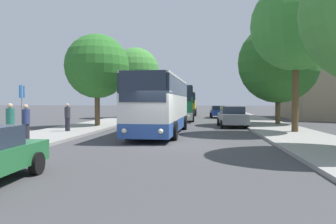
{
  "coord_description": "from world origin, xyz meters",
  "views": [
    {
      "loc": [
        1.77,
        -15.0,
        2.0
      ],
      "look_at": [
        -0.78,
        8.79,
        1.24
      ],
      "focal_mm": 35.0,
      "sensor_mm": 36.0,
      "label": 1
    }
  ],
  "objects_px": {
    "tree_right_mid": "(278,63)",
    "tree_right_far": "(296,26)",
    "pedestrian_waiting_near": "(10,123)",
    "pedestrian_waiting_far": "(68,117)",
    "tree_left_near": "(135,71)",
    "parked_car_right_far": "(218,112)",
    "bus_rear": "(187,103)",
    "pedestrian_walking_back": "(26,123)",
    "bus_front": "(161,104)",
    "parked_car_right_near": "(232,116)",
    "tree_left_far": "(97,66)",
    "bus_stop_sign": "(22,106)",
    "bus_middle": "(181,103)"
  },
  "relations": [
    {
      "from": "bus_stop_sign",
      "to": "tree_left_far",
      "type": "height_order",
      "value": "tree_left_far"
    },
    {
      "from": "bus_front",
      "to": "pedestrian_walking_back",
      "type": "relative_size",
      "value": 6.32
    },
    {
      "from": "parked_car_right_far",
      "to": "tree_right_far",
      "type": "xyz_separation_m",
      "value": [
        3.79,
        -20.2,
        5.88
      ]
    },
    {
      "from": "tree_right_mid",
      "to": "tree_right_far",
      "type": "height_order",
      "value": "tree_right_far"
    },
    {
      "from": "pedestrian_waiting_far",
      "to": "pedestrian_walking_back",
      "type": "distance_m",
      "value": 5.52
    },
    {
      "from": "parked_car_right_far",
      "to": "pedestrian_waiting_far",
      "type": "xyz_separation_m",
      "value": [
        -10.35,
        -21.28,
        0.26
      ]
    },
    {
      "from": "bus_rear",
      "to": "tree_right_mid",
      "type": "bearing_deg",
      "value": -68.0
    },
    {
      "from": "bus_middle",
      "to": "pedestrian_walking_back",
      "type": "xyz_separation_m",
      "value": [
        -5.75,
        -21.16,
        -0.85
      ]
    },
    {
      "from": "bus_front",
      "to": "parked_car_right_near",
      "type": "xyz_separation_m",
      "value": [
        4.9,
        6.02,
        -1.01
      ]
    },
    {
      "from": "bus_rear",
      "to": "tree_left_near",
      "type": "xyz_separation_m",
      "value": [
        -5.73,
        -9.9,
        3.87
      ]
    },
    {
      "from": "pedestrian_waiting_near",
      "to": "tree_right_far",
      "type": "bearing_deg",
      "value": 117.88
    },
    {
      "from": "bus_rear",
      "to": "tree_right_far",
      "type": "bearing_deg",
      "value": -74.71
    },
    {
      "from": "bus_rear",
      "to": "parked_car_right_far",
      "type": "relative_size",
      "value": 2.67
    },
    {
      "from": "parked_car_right_near",
      "to": "pedestrian_waiting_near",
      "type": "xyz_separation_m",
      "value": [
        -10.8,
        -12.4,
        0.22
      ]
    },
    {
      "from": "bus_rear",
      "to": "parked_car_right_far",
      "type": "bearing_deg",
      "value": -61.6
    },
    {
      "from": "pedestrian_walking_back",
      "to": "parked_car_right_far",
      "type": "bearing_deg",
      "value": -31.42
    },
    {
      "from": "bus_front",
      "to": "pedestrian_walking_back",
      "type": "height_order",
      "value": "bus_front"
    },
    {
      "from": "bus_middle",
      "to": "bus_rear",
      "type": "relative_size",
      "value": 1.07
    },
    {
      "from": "tree_left_far",
      "to": "tree_right_far",
      "type": "height_order",
      "value": "tree_right_far"
    },
    {
      "from": "tree_right_far",
      "to": "parked_car_right_far",
      "type": "bearing_deg",
      "value": 100.62
    },
    {
      "from": "bus_rear",
      "to": "parked_car_right_near",
      "type": "bearing_deg",
      "value": -79.16
    },
    {
      "from": "bus_middle",
      "to": "tree_right_far",
      "type": "relative_size",
      "value": 1.25
    },
    {
      "from": "bus_rear",
      "to": "pedestrian_walking_back",
      "type": "relative_size",
      "value": 6.25
    },
    {
      "from": "pedestrian_walking_back",
      "to": "tree_left_far",
      "type": "distance_m",
      "value": 11.09
    },
    {
      "from": "bus_front",
      "to": "pedestrian_waiting_near",
      "type": "relative_size",
      "value": 6.12
    },
    {
      "from": "bus_rear",
      "to": "pedestrian_waiting_near",
      "type": "distance_m",
      "value": 35.48
    },
    {
      "from": "pedestrian_waiting_near",
      "to": "tree_right_mid",
      "type": "xyz_separation_m",
      "value": [
        14.74,
        14.51,
        4.17
      ]
    },
    {
      "from": "pedestrian_walking_back",
      "to": "tree_right_mid",
      "type": "xyz_separation_m",
      "value": [
        14.35,
        13.9,
        4.2
      ]
    },
    {
      "from": "parked_car_right_near",
      "to": "tree_left_far",
      "type": "xyz_separation_m",
      "value": [
        -10.48,
        -1.34,
        3.9
      ]
    },
    {
      "from": "bus_rear",
      "to": "tree_left_near",
      "type": "height_order",
      "value": "tree_left_near"
    },
    {
      "from": "pedestrian_waiting_near",
      "to": "pedestrian_waiting_far",
      "type": "height_order",
      "value": "pedestrian_waiting_near"
    },
    {
      "from": "bus_stop_sign",
      "to": "pedestrian_waiting_near",
      "type": "xyz_separation_m",
      "value": [
        0.28,
        -1.45,
        -0.76
      ]
    },
    {
      "from": "tree_left_near",
      "to": "pedestrian_waiting_far",
      "type": "bearing_deg",
      "value": -91.26
    },
    {
      "from": "bus_front",
      "to": "tree_right_mid",
      "type": "xyz_separation_m",
      "value": [
        8.84,
        8.12,
        3.38
      ]
    },
    {
      "from": "bus_stop_sign",
      "to": "tree_left_near",
      "type": "relative_size",
      "value": 0.32
    },
    {
      "from": "bus_rear",
      "to": "tree_left_far",
      "type": "relative_size",
      "value": 1.53
    },
    {
      "from": "bus_front",
      "to": "parked_car_right_near",
      "type": "height_order",
      "value": "bus_front"
    },
    {
      "from": "bus_front",
      "to": "bus_stop_sign",
      "type": "xyz_separation_m",
      "value": [
        -6.18,
        -4.93,
        -0.03
      ]
    },
    {
      "from": "tree_left_far",
      "to": "tree_right_mid",
      "type": "xyz_separation_m",
      "value": [
        14.42,
        3.45,
        0.49
      ]
    },
    {
      "from": "tree_right_mid",
      "to": "parked_car_right_far",
      "type": "bearing_deg",
      "value": 108.74
    },
    {
      "from": "tree_right_far",
      "to": "parked_car_right_near",
      "type": "bearing_deg",
      "value": 122.87
    },
    {
      "from": "pedestrian_waiting_far",
      "to": "tree_left_far",
      "type": "height_order",
      "value": "tree_left_far"
    },
    {
      "from": "pedestrian_waiting_near",
      "to": "tree_left_near",
      "type": "relative_size",
      "value": 0.21
    },
    {
      "from": "bus_rear",
      "to": "parked_car_right_near",
      "type": "distance_m",
      "value": 23.03
    },
    {
      "from": "bus_middle",
      "to": "pedestrian_walking_back",
      "type": "distance_m",
      "value": 21.95
    },
    {
      "from": "parked_car_right_far",
      "to": "pedestrian_waiting_near",
      "type": "relative_size",
      "value": 2.26
    },
    {
      "from": "bus_stop_sign",
      "to": "tree_left_far",
      "type": "xyz_separation_m",
      "value": [
        0.59,
        9.61,
        2.92
      ]
    },
    {
      "from": "pedestrian_waiting_near",
      "to": "pedestrian_waiting_far",
      "type": "bearing_deg",
      "value": -179.26
    },
    {
      "from": "parked_car_right_near",
      "to": "parked_car_right_far",
      "type": "xyz_separation_m",
      "value": [
        -0.43,
        15.01,
        -0.06
      ]
    },
    {
      "from": "pedestrian_waiting_far",
      "to": "tree_right_far",
      "type": "distance_m",
      "value": 15.25
    }
  ]
}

